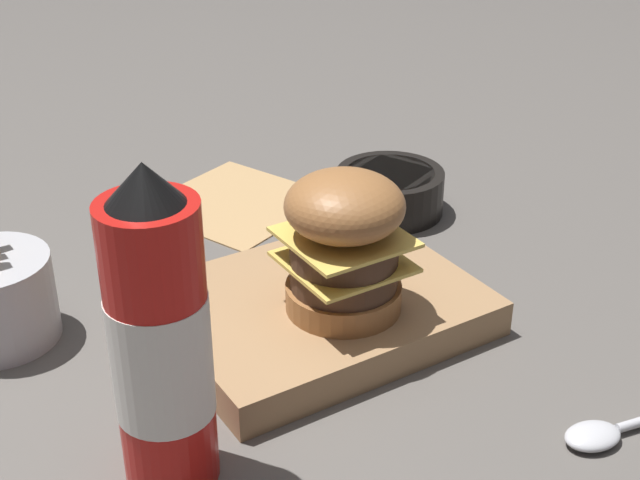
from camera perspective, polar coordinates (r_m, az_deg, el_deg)
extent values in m
plane|color=#5B5651|center=(0.77, -0.50, -4.99)|extent=(6.00, 6.00, 0.00)
cube|color=#A37A51|center=(0.75, 0.00, -4.40)|extent=(0.25, 0.20, 0.03)
cylinder|color=#9E6638|center=(0.72, 1.51, -3.57)|extent=(0.09, 0.09, 0.02)
cylinder|color=#4C3323|center=(0.71, 1.53, -2.17)|extent=(0.09, 0.09, 0.02)
cube|color=#EAC656|center=(0.70, 1.54, -1.39)|extent=(0.09, 0.09, 0.00)
cylinder|color=#4C3323|center=(0.70, 1.55, -0.60)|extent=(0.09, 0.09, 0.02)
cube|color=#EAC656|center=(0.69, 1.56, 0.20)|extent=(0.09, 0.09, 0.00)
ellipsoid|color=#9E6638|center=(0.68, 1.59, 2.21)|extent=(0.09, 0.09, 0.05)
cylinder|color=red|center=(0.56, -10.15, -6.93)|extent=(0.06, 0.06, 0.20)
cylinder|color=white|center=(0.56, -10.12, -7.27)|extent=(0.06, 0.06, 0.08)
cone|color=black|center=(0.51, -11.23, 3.61)|extent=(0.05, 0.05, 0.03)
cylinder|color=black|center=(0.94, 4.48, 3.11)|extent=(0.11, 0.11, 0.05)
cylinder|color=#CC4C33|center=(0.93, 4.52, 4.22)|extent=(0.09, 0.09, 0.01)
ellipsoid|color=silver|center=(0.66, 17.05, -11.91)|extent=(0.05, 0.04, 0.01)
cube|color=tan|center=(0.96, -5.40, 2.43)|extent=(0.21, 0.21, 0.00)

